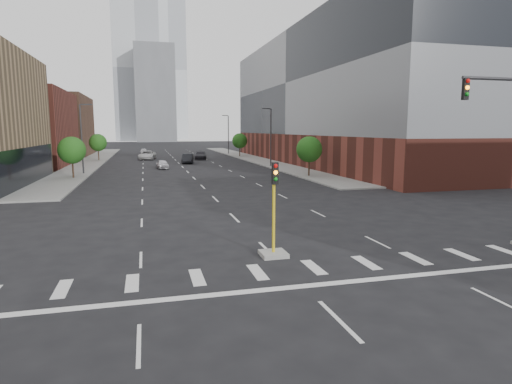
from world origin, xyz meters
name	(u,v)px	position (x,y,z in m)	size (l,w,h in m)	color
ground	(372,352)	(0.00, 0.00, 0.00)	(400.00, 400.00, 0.00)	black
sidewalk_left_far	(93,161)	(-15.00, 74.00, 0.07)	(5.00, 92.00, 0.15)	gray
sidewalk_right_far	(251,158)	(15.00, 74.00, 0.07)	(5.00, 92.00, 0.15)	gray
building_left_far_a	(0,128)	(-27.50, 66.00, 6.00)	(20.00, 22.00, 12.00)	brown
building_left_far_b	(39,126)	(-27.50, 92.00, 6.50)	(20.00, 24.00, 13.00)	brown
building_right_main	(351,99)	(29.50, 60.00, 11.00)	(24.00, 70.00, 22.00)	brown
tower_left	(137,71)	(-8.00, 220.00, 35.00)	(22.00, 22.00, 70.00)	#B2B7BC
tower_right	(169,72)	(10.00, 260.00, 40.00)	(20.00, 20.00, 80.00)	#B2B7BC
tower_mid	(155,94)	(0.00, 200.00, 22.00)	(18.00, 18.00, 44.00)	slate
median_traffic_signal	(274,236)	(0.00, 8.97, 0.97)	(1.20, 1.20, 4.40)	#999993
streetlight_right_a	(270,135)	(13.41, 55.00, 5.01)	(1.60, 0.22, 9.07)	#2D2D30
streetlight_right_b	(228,133)	(13.41, 90.00, 5.01)	(1.60, 0.22, 9.07)	#2D2D30
streetlight_left	(82,136)	(-13.41, 50.00, 5.01)	(1.60, 0.22, 9.07)	#2D2D30
tree_left_near	(72,150)	(-14.00, 45.00, 3.39)	(3.20, 3.20, 4.85)	#382619
tree_left_far	(98,143)	(-14.00, 75.00, 3.39)	(3.20, 3.20, 4.85)	#382619
tree_right_near	(309,149)	(14.00, 40.00, 3.39)	(3.20, 3.20, 4.85)	#382619
tree_right_far	(240,141)	(14.00, 80.00, 3.39)	(3.20, 3.20, 4.85)	#382619
car_near_left	(162,164)	(-3.17, 55.70, 0.67)	(1.57, 3.91, 1.33)	silver
car_mid_right	(188,159)	(1.50, 64.97, 0.83)	(1.76, 5.06, 1.67)	black
car_far_left	(147,155)	(-5.21, 76.52, 0.85)	(2.83, 6.13, 1.70)	silver
car_deep_right	(200,155)	(4.83, 73.97, 0.81)	(2.26, 5.57, 1.62)	black
car_distant	(144,151)	(-5.86, 94.95, 0.71)	(1.67, 4.14, 1.41)	silver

